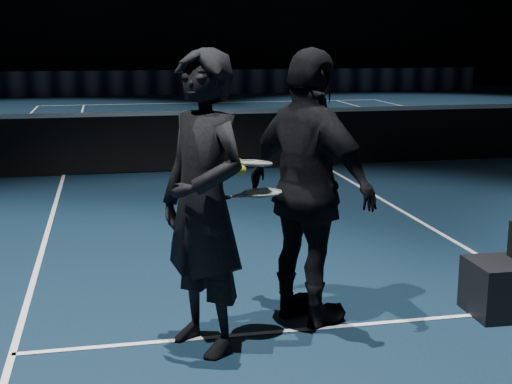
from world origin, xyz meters
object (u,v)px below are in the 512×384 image
at_px(racket_lower, 262,193).
at_px(racket_upper, 253,163).
at_px(player_a, 204,204).
at_px(player_b, 310,189).
at_px(tennis_balls, 237,167).

relative_size(racket_lower, racket_upper, 1.00).
distance_m(player_a, racket_upper, 0.46).
relative_size(player_a, player_b, 1.00).
bearing_deg(racket_upper, player_a, -178.29).
xyz_separation_m(player_a, racket_lower, (0.42, 0.16, 0.02)).
height_order(racket_lower, racket_upper, racket_upper).
bearing_deg(player_b, racket_upper, 75.13).
height_order(player_a, racket_lower, player_a).
height_order(racket_lower, tennis_balls, tennis_balls).
relative_size(racket_lower, tennis_balls, 5.67).
bearing_deg(player_a, racket_upper, 84.64).
relative_size(player_b, tennis_balls, 16.53).
bearing_deg(player_a, racket_lower, 78.93).
height_order(player_a, tennis_balls, player_a).
relative_size(player_a, racket_lower, 2.92).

